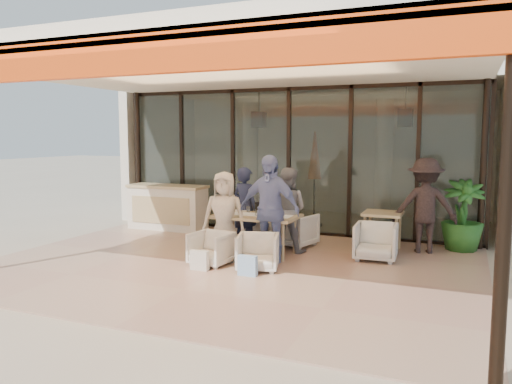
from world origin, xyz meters
TOP-DOWN VIEW (x-y plane):
  - ground at (0.00, 0.00)m, footprint 70.00×70.00m
  - terrace_floor at (0.00, 0.00)m, footprint 8.00×6.00m
  - terrace_structure at (0.00, -0.26)m, footprint 8.00×6.00m
  - glass_storefront at (0.00, 3.00)m, footprint 8.08×0.10m
  - interior_block at (0.01, 5.31)m, footprint 9.05×3.62m
  - host_counter at (-2.69, 2.30)m, footprint 1.85×0.65m
  - dining_table at (0.13, 0.84)m, footprint 1.50×0.90m
  - chair_far_left at (-0.28, 1.78)m, footprint 0.70×0.66m
  - chair_far_right at (0.56, 1.78)m, footprint 0.86×0.83m
  - chair_near_left at (-0.28, -0.12)m, footprint 0.68×0.64m
  - chair_near_right at (0.56, -0.12)m, footprint 0.79×0.76m
  - diner_navy at (-0.28, 1.28)m, footprint 0.66×0.54m
  - diner_grey at (0.56, 1.28)m, footprint 0.78×0.61m
  - diner_cream at (-0.28, 0.38)m, footprint 0.84×0.64m
  - diner_periwinkle at (0.56, 0.38)m, footprint 1.12×0.55m
  - tote_bag_cream at (-0.28, -0.52)m, footprint 0.30×0.10m
  - tote_bag_blue at (0.56, -0.52)m, footprint 0.30×0.10m
  - side_table at (2.19, 2.03)m, footprint 0.70×0.70m
  - side_chair at (2.19, 1.28)m, footprint 0.74×0.70m
  - standing_woman at (2.92, 2.18)m, footprint 1.23×0.83m
  - potted_palm at (3.56, 2.62)m, footprint 0.89×0.89m

SIDE VIEW (x-z plane):
  - ground at x=0.00m, z-range 0.00..0.00m
  - terrace_floor at x=0.00m, z-range 0.00..0.01m
  - tote_bag_cream at x=-0.28m, z-range 0.00..0.34m
  - tote_bag_blue at x=0.56m, z-range 0.00..0.34m
  - chair_near_left at x=-0.28m, z-range 0.00..0.63m
  - chair_near_right at x=0.56m, z-range 0.00..0.66m
  - chair_far_left at x=-0.28m, z-range 0.00..0.67m
  - side_chair at x=2.19m, z-range 0.00..0.73m
  - chair_far_right at x=0.56m, z-range 0.00..0.73m
  - host_counter at x=-2.69m, z-range 0.01..1.05m
  - side_table at x=2.19m, z-range 0.27..1.01m
  - potted_palm at x=3.56m, z-range 0.00..1.35m
  - dining_table at x=0.13m, z-range 0.22..1.15m
  - diner_cream at x=-0.28m, z-range 0.00..1.54m
  - diner_navy at x=-0.28m, z-range 0.00..1.57m
  - diner_grey at x=0.56m, z-range 0.00..1.58m
  - standing_woman at x=2.92m, z-range 0.00..1.76m
  - diner_periwinkle at x=0.56m, z-range 0.00..1.85m
  - glass_storefront at x=0.00m, z-range 0.00..3.20m
  - interior_block at x=0.01m, z-range 0.47..3.99m
  - terrace_structure at x=0.00m, z-range 1.55..4.95m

